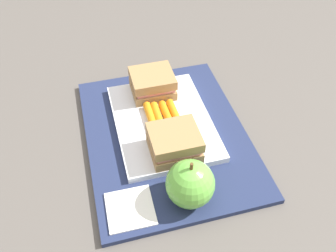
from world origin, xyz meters
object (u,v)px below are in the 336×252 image
(sandwich_half_left, at_px, (153,83))
(paper_napkin, at_px, (130,209))
(carrot_sticks_bundle, at_px, (163,116))
(apple, at_px, (189,184))
(food_tray, at_px, (163,122))
(sandwich_half_right, at_px, (174,143))

(sandwich_half_left, distance_m, paper_napkin, 0.26)
(carrot_sticks_bundle, bearing_deg, sandwich_half_left, -179.70)
(sandwich_half_left, height_order, paper_napkin, sandwich_half_left)
(apple, relative_size, paper_napkin, 1.20)
(food_tray, xyz_separation_m, carrot_sticks_bundle, (-0.00, 0.00, 0.01))
(carrot_sticks_bundle, bearing_deg, apple, -0.66)
(apple, xyz_separation_m, paper_napkin, (-0.00, -0.09, -0.04))
(carrot_sticks_bundle, bearing_deg, paper_napkin, -29.63)
(sandwich_half_left, distance_m, apple, 0.24)
(paper_napkin, bearing_deg, apple, 87.92)
(sandwich_half_right, relative_size, paper_napkin, 1.14)
(sandwich_half_right, height_order, paper_napkin, sandwich_half_right)
(sandwich_half_right, xyz_separation_m, carrot_sticks_bundle, (-0.08, 0.00, -0.01))
(carrot_sticks_bundle, distance_m, paper_napkin, 0.19)
(sandwich_half_left, relative_size, sandwich_half_right, 1.00)
(food_tray, relative_size, sandwich_half_left, 2.88)
(food_tray, distance_m, sandwich_half_left, 0.08)
(sandwich_half_left, bearing_deg, carrot_sticks_bundle, 0.30)
(apple, bearing_deg, carrot_sticks_bundle, 179.34)
(sandwich_half_right, xyz_separation_m, paper_napkin, (0.08, -0.09, -0.03))
(sandwich_half_right, distance_m, carrot_sticks_bundle, 0.08)
(sandwich_half_left, relative_size, paper_napkin, 1.14)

